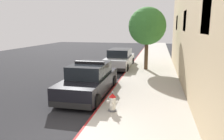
{
  "coord_description": "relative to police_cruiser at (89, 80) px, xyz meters",
  "views": [
    {
      "loc": [
        2.22,
        -5.07,
        3.32
      ],
      "look_at": [
        -0.24,
        6.05,
        1.0
      ],
      "focal_mm": 33.81,
      "sensor_mm": 36.0,
      "label": 1
    }
  ],
  "objects": [
    {
      "name": "fire_hydrant",
      "position": [
        1.64,
        -2.16,
        -0.25
      ],
      "size": [
        0.44,
        0.4,
        0.76
      ],
      "color": "#4C4C51",
      "rests_on": "sidewalk_pavement"
    },
    {
      "name": "parked_car_silver_ahead",
      "position": [
        0.17,
        7.29,
        -0.0
      ],
      "size": [
        1.94,
        4.84,
        1.56
      ],
      "color": "#B2B5BA",
      "rests_on": "ground"
    },
    {
      "name": "street_tree",
      "position": [
        2.38,
        6.5,
        2.64
      ],
      "size": [
        2.78,
        2.78,
        4.65
      ],
      "color": "brown",
      "rests_on": "sidewalk_pavement"
    },
    {
      "name": "police_cruiser",
      "position": [
        0.0,
        0.0,
        0.0
      ],
      "size": [
        1.94,
        4.84,
        1.68
      ],
      "color": "black",
      "rests_on": "ground"
    },
    {
      "name": "curb_painted_edge",
      "position": [
        1.02,
        5.42,
        -0.67
      ],
      "size": [
        0.08,
        60.0,
        0.14
      ],
      "primitive_type": "cube",
      "color": "maroon",
      "rests_on": "ground"
    },
    {
      "name": "sidewalk_pavement",
      "position": [
        2.83,
        5.42,
        -0.67
      ],
      "size": [
        3.54,
        60.0,
        0.14
      ],
      "primitive_type": "cube",
      "color": "#ADA89E",
      "rests_on": "ground"
    },
    {
      "name": "ground_plane",
      "position": [
        -3.17,
        5.42,
        -0.84
      ],
      "size": [
        30.97,
        60.0,
        0.2
      ],
      "primitive_type": "cube",
      "color": "#232326"
    }
  ]
}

